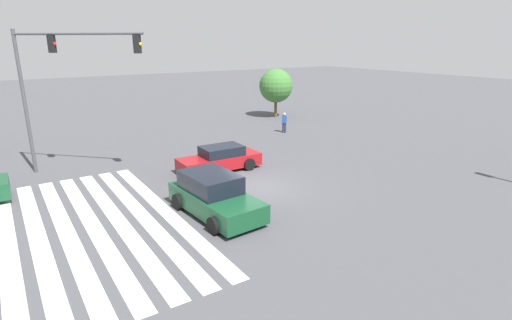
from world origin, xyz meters
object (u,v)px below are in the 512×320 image
Objects in this scene: car_0 at (214,196)px; pedestrian at (284,122)px; tree_corner_a at (276,86)px; car_2 at (220,159)px; traffic_signal_mast at (54,73)px.

car_0 is 15.75m from pedestrian.
tree_corner_a reaches higher than car_0.
pedestrian is (-5.64, 8.69, 0.21)m from car_2.
tree_corner_a reaches higher than car_2.
pedestrian is 6.96m from tree_corner_a.
car_0 is 22.29m from tree_corner_a.
traffic_signal_mast is 1.67× the size of tree_corner_a.
pedestrian is at bearing -146.00° from car_2.
traffic_signal_mast reaches higher than car_0.
car_0 is (8.81, 4.19, -4.52)m from traffic_signal_mast.
traffic_signal_mast is at bearing -68.50° from tree_corner_a.
traffic_signal_mast reaches higher than tree_corner_a.
car_0 is at bearing -19.54° from traffic_signal_mast.
traffic_signal_mast is 4.79× the size of pedestrian.
car_0 is at bearing -42.48° from tree_corner_a.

